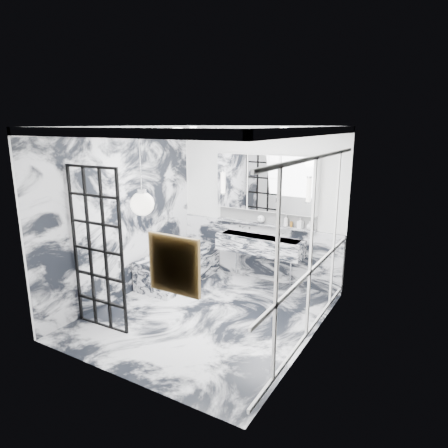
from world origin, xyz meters
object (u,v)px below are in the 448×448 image
Objects in this scene: mirror_cabinet at (265,183)px; bathtub at (179,267)px; crittall_door at (97,250)px; trough_sink at (260,245)px.

bathtub is (-1.32, -0.83, -1.54)m from mirror_cabinet.
crittall_door reaches higher than bathtub.
trough_sink is 0.84× the size of mirror_cabinet.
trough_sink is at bearing -90.00° from mirror_cabinet.
crittall_door is at bearing -114.36° from mirror_cabinet.
bathtub is at bearing 90.47° from crittall_door.
crittall_door is 3.11m from mirror_cabinet.
mirror_cabinet reaches higher than trough_sink.
trough_sink is 1.10m from mirror_cabinet.
mirror_cabinet is at bearing 90.00° from trough_sink.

